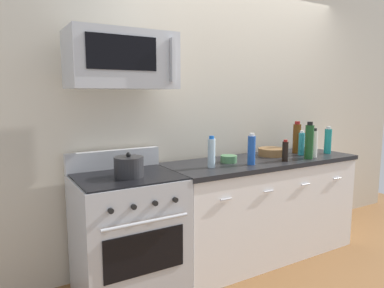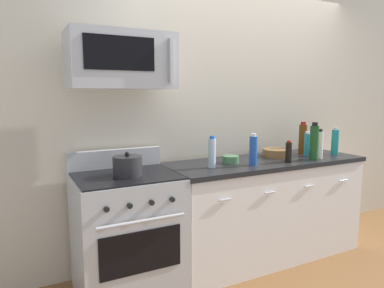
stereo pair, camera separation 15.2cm
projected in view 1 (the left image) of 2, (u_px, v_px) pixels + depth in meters
name	position (u px, v px, depth m)	size (l,w,h in m)	color
ground_plane	(260.00, 253.00, 3.34)	(5.96, 5.96, 0.00)	brown
back_wall	(236.00, 110.00, 3.50)	(4.97, 0.10, 2.70)	beige
counter_unit	(261.00, 207.00, 3.28)	(1.88, 0.66, 0.92)	white
range_oven	(128.00, 234.00, 2.62)	(0.76, 0.69, 1.07)	#B7BABF
microwave	(121.00, 60.00, 2.48)	(0.74, 0.44, 0.40)	#B7BABF
bottle_dish_soap	(301.00, 144.00, 3.40)	(0.06, 0.06, 0.24)	teal
bottle_sparkling_teal	(328.00, 141.00, 3.50)	(0.07, 0.07, 0.27)	#197F7A
bottle_wine_amber	(297.00, 138.00, 3.51)	(0.08, 0.08, 0.32)	#59330F
bottle_soy_sauce_dark	(285.00, 151.00, 3.09)	(0.05, 0.05, 0.19)	black
bottle_wine_green	(309.00, 141.00, 3.20)	(0.08, 0.08, 0.34)	#19471E
bottle_vinegar_white	(314.00, 144.00, 3.28)	(0.07, 0.07, 0.28)	silver
bottle_water_clear	(211.00, 153.00, 2.82)	(0.06, 0.06, 0.26)	silver
bottle_soda_blue	(251.00, 150.00, 2.94)	(0.07, 0.07, 0.27)	#1E4CA5
bowl_green_glaze	(229.00, 159.00, 3.05)	(0.15, 0.15, 0.06)	#477A4C
bowl_wooden_salad	(272.00, 152.00, 3.38)	(0.27, 0.27, 0.07)	brown
stockpot	(129.00, 167.00, 2.50)	(0.21, 0.21, 0.18)	#262628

